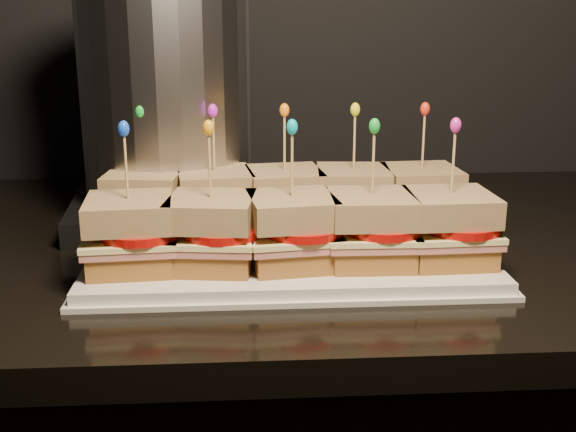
{
  "coord_description": "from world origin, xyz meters",
  "views": [
    {
      "loc": [
        0.43,
        0.73,
        1.2
      ],
      "look_at": [
        0.49,
        1.54,
        0.97
      ],
      "focal_mm": 45.0,
      "sensor_mm": 36.0,
      "label": 1
    }
  ],
  "objects": [
    {
      "name": "sandwich_2_ham",
      "position": [
        0.49,
        1.61,
        0.96
      ],
      "size": [
        0.11,
        0.1,
        0.01
      ],
      "primitive_type": "cube",
      "rotation": [
        0.0,
        0.0,
        0.12
      ],
      "color": "#B85F5A",
      "rests_on": "sandwich_2_bread_bot"
    },
    {
      "name": "sandwich_1_bread_bot",
      "position": [
        0.4,
        1.61,
        0.94
      ],
      "size": [
        0.1,
        0.1,
        0.02
      ],
      "primitive_type": "cube",
      "rotation": [
        0.0,
        0.0,
        0.13
      ],
      "color": "brown",
      "rests_on": "platter"
    },
    {
      "name": "sandwich_6_cheese",
      "position": [
        0.4,
        1.48,
        0.97
      ],
      "size": [
        0.11,
        0.11,
        0.01
      ],
      "primitive_type": "cube",
      "rotation": [
        0.0,
        0.0,
        -0.13
      ],
      "color": "#F7EC96",
      "rests_on": "sandwich_6_ham"
    },
    {
      "name": "appliance",
      "position": [
        0.33,
        1.72,
        1.09
      ],
      "size": [
        0.27,
        0.23,
        0.35
      ],
      "primitive_type": null,
      "color": "silver",
      "rests_on": "granite_slab"
    },
    {
      "name": "sandwich_9_cheese",
      "position": [
        0.66,
        1.48,
        0.97
      ],
      "size": [
        0.1,
        0.1,
        0.01
      ],
      "primitive_type": "cube",
      "rotation": [
        0.0,
        0.0,
        0.04
      ],
      "color": "#F7EC96",
      "rests_on": "sandwich_9_ham"
    },
    {
      "name": "sandwich_8_bread_top",
      "position": [
        0.57,
        1.48,
        0.99
      ],
      "size": [
        0.09,
        0.09,
        0.03
      ],
      "primitive_type": "cube",
      "rotation": [
        0.0,
        0.0,
        -0.02
      ],
      "color": "#54290B",
      "rests_on": "sandwich_8_tomato"
    },
    {
      "name": "sandwich_1_tomato",
      "position": [
        0.41,
        1.6,
        0.97
      ],
      "size": [
        0.09,
        0.09,
        0.01
      ],
      "primitive_type": "cylinder",
      "color": "#B30E09",
      "rests_on": "sandwich_1_cheese"
    },
    {
      "name": "sandwich_0_frill",
      "position": [
        0.31,
        1.61,
        1.08
      ],
      "size": [
        0.01,
        0.01,
        0.02
      ],
      "primitive_type": "ellipsoid",
      "color": "green",
      "rests_on": "sandwich_0_pick"
    },
    {
      "name": "sandwich_8_bread_bot",
      "position": [
        0.57,
        1.48,
        0.94
      ],
      "size": [
        0.09,
        0.09,
        0.02
      ],
      "primitive_type": "cube",
      "rotation": [
        0.0,
        0.0,
        -0.02
      ],
      "color": "brown",
      "rests_on": "platter"
    },
    {
      "name": "sandwich_6_ham",
      "position": [
        0.4,
        1.48,
        0.96
      ],
      "size": [
        0.11,
        0.11,
        0.01
      ],
      "primitive_type": "cube",
      "rotation": [
        0.0,
        0.0,
        -0.13
      ],
      "color": "#B85F5A",
      "rests_on": "sandwich_6_bread_bot"
    },
    {
      "name": "sandwich_8_pick",
      "position": [
        0.57,
        1.48,
        1.04
      ],
      "size": [
        0.0,
        0.0,
        0.09
      ],
      "primitive_type": "cylinder",
      "color": "tan",
      "rests_on": "sandwich_8_bread_top"
    },
    {
      "name": "sandwich_1_pick",
      "position": [
        0.4,
        1.61,
        1.04
      ],
      "size": [
        0.0,
        0.0,
        0.09
      ],
      "primitive_type": "cylinder",
      "color": "tan",
      "rests_on": "sandwich_1_bread_top"
    },
    {
      "name": "sandwich_1_bread_top",
      "position": [
        0.4,
        1.61,
        0.99
      ],
      "size": [
        0.1,
        0.1,
        0.03
      ],
      "primitive_type": "cube",
      "rotation": [
        0.0,
        0.0,
        0.13
      ],
      "color": "#54290B",
      "rests_on": "sandwich_1_tomato"
    },
    {
      "name": "sandwich_2_frill",
      "position": [
        0.49,
        1.61,
        1.08
      ],
      "size": [
        0.01,
        0.01,
        0.02
      ],
      "primitive_type": "ellipsoid",
      "color": "orange",
      "rests_on": "sandwich_2_pick"
    },
    {
      "name": "granite_slab",
      "position": [
        0.63,
        1.65,
        0.89
      ],
      "size": [
        2.16,
        0.72,
        0.04
      ],
      "primitive_type": "cube",
      "color": "black",
      "rests_on": "cabinet"
    },
    {
      "name": "sandwich_7_bread_top",
      "position": [
        0.49,
        1.48,
        0.99
      ],
      "size": [
        0.1,
        0.1,
        0.03
      ],
      "primitive_type": "cube",
      "rotation": [
        0.0,
        0.0,
        0.13
      ],
      "color": "#54290B",
      "rests_on": "sandwich_7_tomato"
    },
    {
      "name": "sandwich_9_bread_top",
      "position": [
        0.66,
        1.48,
        0.99
      ],
      "size": [
        0.09,
        0.09,
        0.03
      ],
      "primitive_type": "cube",
      "rotation": [
        0.0,
        0.0,
        0.04
      ],
      "color": "#54290B",
      "rests_on": "sandwich_9_tomato"
    },
    {
      "name": "sandwich_6_bread_bot",
      "position": [
        0.4,
        1.48,
        0.94
      ],
      "size": [
        0.1,
        0.1,
        0.02
      ],
      "primitive_type": "cube",
      "rotation": [
        0.0,
        0.0,
        -0.13
      ],
      "color": "brown",
      "rests_on": "platter"
    },
    {
      "name": "platter_rim",
      "position": [
        0.49,
        1.54,
        0.91
      ],
      "size": [
        0.47,
        0.3,
        0.01
      ],
      "primitive_type": "cube",
      "color": "white",
      "rests_on": "granite_slab"
    },
    {
      "name": "sandwich_0_bread_bot",
      "position": [
        0.31,
        1.61,
        0.94
      ],
      "size": [
        0.1,
        0.1,
        0.02
      ],
      "primitive_type": "cube",
      "rotation": [
        0.0,
        0.0,
        -0.1
      ],
      "color": "brown",
      "rests_on": "platter"
    },
    {
      "name": "sandwich_6_tomato",
      "position": [
        0.41,
        1.47,
        0.97
      ],
      "size": [
        0.09,
        0.09,
        0.01
      ],
      "primitive_type": "cylinder",
      "color": "#B30E09",
      "rests_on": "sandwich_6_cheese"
    },
    {
      "name": "sandwich_9_ham",
      "position": [
        0.66,
        1.48,
        0.96
      ],
      "size": [
        0.1,
        0.1,
        0.01
      ],
      "primitive_type": "cube",
      "rotation": [
        0.0,
        0.0,
        0.04
      ],
      "color": "#B85F5A",
      "rests_on": "sandwich_9_bread_bot"
    },
    {
      "name": "sandwich_9_frill",
      "position": [
        0.66,
        1.48,
        1.08
      ],
      "size": [
        0.01,
        0.01,
        0.02
      ],
      "primitive_type": "ellipsoid",
      "color": "#D2249B",
      "rests_on": "sandwich_9_pick"
    },
    {
      "name": "sandwich_4_tomato",
      "position": [
        0.67,
        1.6,
        0.97
      ],
      "size": [
        0.09,
        0.09,
        0.01
      ],
      "primitive_type": "cylinder",
      "color": "#B30E09",
      "rests_on": "sandwich_4_cheese"
    },
    {
      "name": "sandwich_3_pick",
      "position": [
        0.57,
        1.61,
        1.04
      ],
      "size": [
        0.0,
        0.0,
        0.09
      ],
      "primitive_type": "cylinder",
      "color": "tan",
      "rests_on": "sandwich_3_bread_top"
    },
    {
      "name": "sandwich_9_bread_bot",
      "position": [
        0.66,
        1.48,
        0.94
      ],
      "size": [
        0.09,
        0.09,
        0.02
      ],
      "primitive_type": "cube",
      "rotation": [
        0.0,
        0.0,
        0.04
      ],
      "color": "brown",
      "rests_on": "platter"
    },
    {
      "name": "sandwich_4_ham",
      "position": [
        0.66,
        1.61,
        0.96
      ],
      "size": [
        0.1,
        0.1,
        0.01
      ],
      "primitive_type": "cube",
      "rotation": [
        0.0,
        0.0,
        0.05
      ],
      "color": "#B85F5A",
      "rests_on": "sandwich_4_bread_bot"
    },
    {
      "name": "sandwich_4_bread_bot",
      "position": [
        0.66,
        1.61,
        0.94
      ],
      "size": [
        0.09,
        0.09,
        0.02
      ],
      "primitive_type": "cube",
      "rotation": [
        0.0,
        0.0,
        0.05
      ],
      "color": "brown",
      "rests_on": "platter"
    },
    {
      "name": "sandwich_0_cheese",
      "position": [
        0.31,
        1.61,
        0.97
      ],
      "size": [
        0.11,
        0.11,
        0.01
      ],
      "primitive_type": "cube",
      "rotation": [
        0.0,
        0.0,
        -0.1
      ],
      "color": "#F7EC96",
      "rests_on": "sandwich_0_ham"
    },
    {
      "name": "sandwich_4_pick",
      "position": [
        0.66,
        1.61,
        1.04
      ],
      "size": [
        0.0,
        0.0,
        0.09
      ],
      "primitive_type": "cylinder",
      "color": "tan",
      "rests_on": "sandwich_4_bread_top"
    },
    {
      "name": "sandwich_6_bread_top",
      "position": [
        0.4,
        1.48,
        0.99
      ],
      "size": [
        0.1,
        0.1,
        0.03
      ],
      "primitive_type": "cube",
      "rotation": [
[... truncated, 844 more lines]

